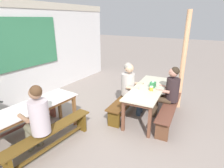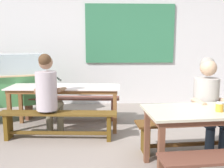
% 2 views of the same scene
% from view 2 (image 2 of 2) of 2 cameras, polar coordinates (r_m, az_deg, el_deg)
% --- Properties ---
extents(ground_plane, '(40.00, 40.00, 0.00)m').
position_cam_2_polar(ground_plane, '(3.66, 7.02, -14.54)').
color(ground_plane, gray).
extents(backdrop_wall, '(7.26, 0.23, 2.70)m').
position_cam_2_polar(backdrop_wall, '(6.14, 3.05, 8.86)').
color(backdrop_wall, silver).
rests_on(backdrop_wall, ground_plane).
extents(dining_table_far, '(1.89, 0.73, 0.72)m').
position_cam_2_polar(dining_table_far, '(4.47, -10.30, -1.46)').
color(dining_table_far, silver).
rests_on(dining_table_far, ground_plane).
extents(bench_far_back, '(1.86, 0.44, 0.42)m').
position_cam_2_polar(bench_far_back, '(5.04, -8.99, -4.35)').
color(bench_far_back, brown).
rests_on(bench_far_back, ground_plane).
extents(bench_far_front, '(1.78, 0.37, 0.42)m').
position_cam_2_polar(bench_far_front, '(4.06, -11.63, -7.83)').
color(bench_far_front, brown).
rests_on(bench_far_front, ground_plane).
extents(bench_near_back, '(1.89, 0.48, 0.42)m').
position_cam_2_polar(bench_near_back, '(3.80, 19.48, -9.35)').
color(bench_near_back, brown).
rests_on(bench_near_back, ground_plane).
extents(food_cart, '(1.89, 1.24, 1.23)m').
position_cam_2_polar(food_cart, '(5.30, -20.98, 0.61)').
color(food_cart, '#56A762').
rests_on(food_cart, ground_plane).
extents(person_right_near_table, '(0.46, 0.55, 1.27)m').
position_cam_2_polar(person_right_near_table, '(3.63, 20.15, -3.32)').
color(person_right_near_table, '#28394C').
rests_on(person_right_near_table, ground_plane).
extents(person_left_back_turned, '(0.47, 0.53, 1.30)m').
position_cam_2_polar(person_left_back_turned, '(4.05, -13.76, -1.62)').
color(person_left_back_turned, '#6A654F').
rests_on(person_left_back_turned, ground_plane).
extents(condiment_jar, '(0.08, 0.08, 0.10)m').
position_cam_2_polar(condiment_jar, '(3.07, 22.35, -4.65)').
color(condiment_jar, gold).
rests_on(condiment_jar, dining_table_near).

